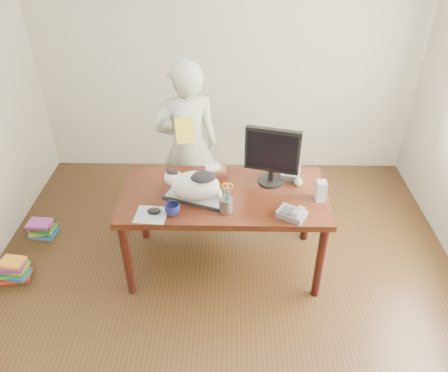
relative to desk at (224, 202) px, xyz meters
The scene contains 18 objects.
room 1.01m from the desk, 90.00° to the right, with size 4.50×4.50×4.50m.
desk is the anchor object (origin of this frame).
keyboard 0.32m from the desk, 141.98° to the right, with size 0.52×0.34×0.03m.
cat 0.40m from the desk, 144.37° to the right, with size 0.47×0.34×0.27m.
monitor 0.56m from the desk, 10.40° to the left, with size 0.43×0.26×0.48m.
pen_cup 0.38m from the desk, 86.68° to the right, with size 0.11×0.11×0.25m.
mousepad 0.66m from the desk, 145.11° to the right, with size 0.24×0.22×0.01m.
mouse 0.64m from the desk, 145.57° to the right, with size 0.11×0.07×0.04m.
coffee_mug 0.54m from the desk, 136.30° to the right, with size 0.11×0.11×0.09m, color #0D0F34.
phone 0.64m from the desk, 36.64° to the right, with size 0.24×0.22×0.09m.
speaker 0.78m from the desk, 12.05° to the right, with size 0.07×0.08×0.16m.
baseball 0.62m from the desk, ahead, with size 0.07×0.07×0.07m.
book_stack 0.28m from the desk, 113.80° to the left, with size 0.22×0.18×0.07m.
calculator 0.60m from the desk, 18.47° to the left, with size 0.19×0.23×0.06m.
person 0.68m from the desk, 121.29° to the left, with size 0.58×0.38×1.59m, color silver.
held_book 0.68m from the desk, 131.18° to the left, with size 0.17×0.13×0.21m.
book_pile_a 1.85m from the desk, behind, with size 0.27×0.22×0.18m.
book_pile_b 1.82m from the desk, behind, with size 0.26×0.20×0.15m.
Camera 1 is at (0.05, -2.17, 2.71)m, focal length 35.00 mm.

